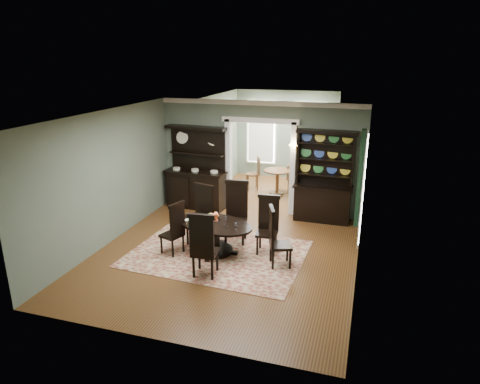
# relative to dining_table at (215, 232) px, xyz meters

# --- Properties ---
(room) EXTENTS (5.51, 6.01, 3.01)m
(room) POSITION_rel_dining_table_xyz_m (0.25, -0.05, 1.10)
(room) COLOR brown
(room) RESTS_ON ground
(parlor) EXTENTS (3.51, 3.50, 3.01)m
(parlor) POSITION_rel_dining_table_xyz_m (0.25, 5.44, 1.04)
(parlor) COLOR brown
(parlor) RESTS_ON ground
(doorway_trim) EXTENTS (2.08, 0.25, 2.57)m
(doorway_trim) POSITION_rel_dining_table_xyz_m (0.25, 2.91, 1.14)
(doorway_trim) COLOR white
(doorway_trim) RESTS_ON floor
(right_window) EXTENTS (0.15, 1.47, 2.12)m
(right_window) POSITION_rel_dining_table_xyz_m (2.94, 0.84, 1.12)
(right_window) COLOR white
(right_window) RESTS_ON wall_right
(wall_sconce) EXTENTS (0.27, 0.21, 0.21)m
(wall_sconce) POSITION_rel_dining_table_xyz_m (1.20, 2.75, 1.41)
(wall_sconce) COLOR #B56F30
(wall_sconce) RESTS_ON back_wall_right
(rug) EXTENTS (3.80, 2.87, 0.01)m
(rug) POSITION_rel_dining_table_xyz_m (0.07, -0.05, -0.47)
(rug) COLOR maroon
(rug) RESTS_ON floor
(dining_table) EXTENTS (1.98, 1.98, 0.69)m
(dining_table) POSITION_rel_dining_table_xyz_m (0.00, 0.00, 0.00)
(dining_table) COLOR black
(dining_table) RESTS_ON rug
(centerpiece) EXTENTS (1.25, 0.80, 0.21)m
(centerpiece) POSITION_rel_dining_table_xyz_m (-0.03, 0.09, 0.27)
(centerpiece) COLOR white
(centerpiece) RESTS_ON dining_table
(chair_far_left) EXTENTS (0.62, 0.60, 1.37)m
(chair_far_left) POSITION_rel_dining_table_xyz_m (-0.46, 0.43, 0.24)
(chair_far_left) COLOR black
(chair_far_left) RESTS_ON rug
(chair_far_mid) EXTENTS (0.60, 0.57, 1.42)m
(chair_far_mid) POSITION_rel_dining_table_xyz_m (0.24, 0.78, 0.27)
(chair_far_mid) COLOR black
(chair_far_mid) RESTS_ON rug
(chair_far_right) EXTENTS (0.50, 0.48, 1.27)m
(chair_far_right) POSITION_rel_dining_table_xyz_m (1.07, 0.43, 0.19)
(chair_far_right) COLOR black
(chair_far_right) RESTS_ON rug
(chair_end_left) EXTENTS (0.53, 0.55, 1.19)m
(chair_end_left) POSITION_rel_dining_table_xyz_m (-0.78, -0.33, 0.15)
(chair_end_left) COLOR black
(chair_end_left) RESTS_ON rug
(chair_end_right) EXTENTS (0.58, 0.59, 1.26)m
(chair_end_right) POSITION_rel_dining_table_xyz_m (1.38, -0.22, 0.18)
(chair_end_right) COLOR black
(chair_end_right) RESTS_ON rug
(chair_near) EXTENTS (0.53, 0.51, 1.34)m
(chair_near) POSITION_rel_dining_table_xyz_m (0.17, -1.09, 0.22)
(chair_near) COLOR black
(chair_near) RESTS_ON rug
(sideboard) EXTENTS (1.77, 0.74, 2.28)m
(sideboard) POSITION_rel_dining_table_xyz_m (-1.51, 2.64, 0.32)
(sideboard) COLOR black
(sideboard) RESTS_ON floor
(welsh_dresser) EXTENTS (1.51, 0.57, 2.35)m
(welsh_dresser) POSITION_rel_dining_table_xyz_m (1.99, 2.65, 0.37)
(welsh_dresser) COLOR black
(welsh_dresser) RESTS_ON floor
(parlor_table) EXTENTS (0.83, 0.83, 0.77)m
(parlor_table) POSITION_rel_dining_table_xyz_m (0.41, 4.43, 0.02)
(parlor_table) COLOR #593419
(parlor_table) RESTS_ON parlor_floor
(parlor_chair_left) EXTENTS (0.50, 0.49, 1.04)m
(parlor_chair_left) POSITION_rel_dining_table_xyz_m (-0.40, 4.74, 0.08)
(parlor_chair_left) COLOR #593419
(parlor_chair_left) RESTS_ON parlor_floor
(parlor_chair_right) EXTENTS (0.37, 0.37, 0.87)m
(parlor_chair_right) POSITION_rel_dining_table_xyz_m (0.78, 4.74, -0.01)
(parlor_chair_right) COLOR #593419
(parlor_chair_right) RESTS_ON parlor_floor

